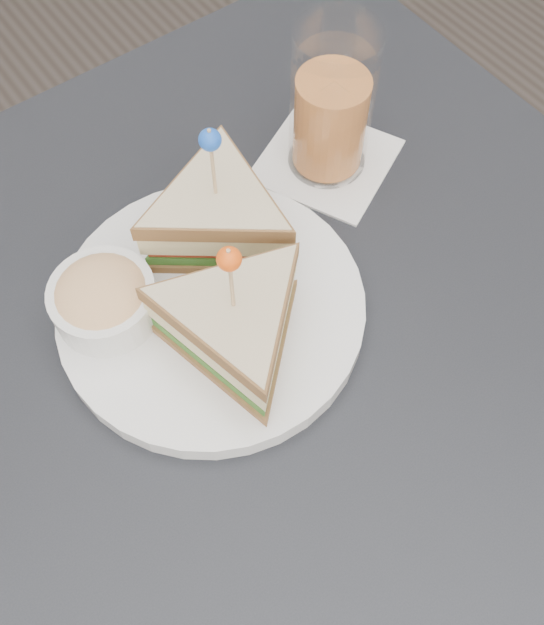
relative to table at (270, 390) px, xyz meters
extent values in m
plane|color=#3F3833|center=(0.00, 0.00, -0.67)|extent=(3.50, 3.50, 0.00)
cube|color=black|center=(0.00, 0.00, 0.06)|extent=(0.80, 0.80, 0.03)
cylinder|color=black|center=(0.35, 0.35, -0.31)|extent=(0.04, 0.04, 0.72)
cylinder|color=white|center=(-0.02, 0.06, 0.08)|extent=(0.32, 0.32, 0.02)
cylinder|color=white|center=(-0.02, 0.06, 0.09)|extent=(0.32, 0.32, 0.00)
cylinder|color=tan|center=(-0.02, 0.02, 0.19)|extent=(0.00, 0.00, 0.08)
sphere|color=#F6520F|center=(-0.02, 0.02, 0.22)|extent=(0.02, 0.02, 0.02)
cylinder|color=tan|center=(0.03, 0.11, 0.19)|extent=(0.00, 0.00, 0.08)
sphere|color=blue|center=(0.03, 0.11, 0.22)|extent=(0.02, 0.02, 0.02)
cylinder|color=white|center=(-0.09, 0.11, 0.11)|extent=(0.11, 0.11, 0.04)
ellipsoid|color=#E0B772|center=(-0.09, 0.11, 0.13)|extent=(0.09, 0.09, 0.04)
cube|color=white|center=(0.17, 0.14, 0.08)|extent=(0.16, 0.16, 0.00)
cylinder|color=#CA7539|center=(0.17, 0.14, 0.13)|extent=(0.09, 0.09, 0.10)
cylinder|color=white|center=(0.17, 0.14, 0.16)|extent=(0.10, 0.10, 0.15)
cube|color=white|center=(0.18, 0.15, 0.18)|extent=(0.03, 0.03, 0.02)
cube|color=white|center=(0.17, 0.13, 0.17)|extent=(0.02, 0.02, 0.02)
camera|label=1|loc=(-0.15, -0.21, 0.61)|focal=40.00mm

